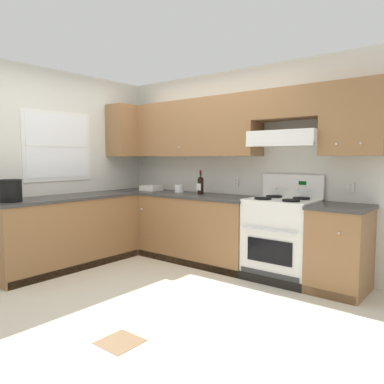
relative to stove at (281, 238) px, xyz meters
The scene contains 11 objects.
ground_plane 1.74m from the stove, 131.67° to the right, with size 7.04×7.04×0.00m, color beige.
floor_accent_tile 2.23m from the stove, 97.58° to the right, with size 0.30×0.30×0.01m, color olive.
wall_back 1.26m from the stove, 159.19° to the left, with size 4.68×0.57×2.55m.
wall_left 3.02m from the stove, 159.24° to the right, with size 0.47×4.00×2.55m.
counter_back_run 1.09m from the stove, behind, with size 3.60×0.65×0.91m.
counter_left_run 2.67m from the stove, 151.91° to the right, with size 0.63×1.91×0.91m.
stove is the anchor object (origin of this frame).
wine_bottle 1.32m from the stove, behind, with size 0.08×0.08×0.33m.
bowl 2.18m from the stove, behind, with size 0.29×0.23×0.07m.
bucket 3.10m from the stove, 139.24° to the right, with size 0.25×0.25×0.25m.
paper_towel_roll 1.68m from the stove, behind, with size 0.13×0.13×0.11m.
Camera 1 is at (2.97, -2.70, 1.40)m, focal length 35.10 mm.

